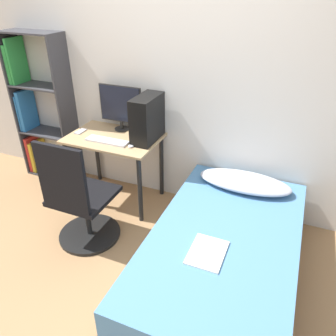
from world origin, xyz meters
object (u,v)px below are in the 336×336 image
monitor (120,106)px  office_chair (80,205)px  bookshelf (37,111)px  bed (223,256)px  keyboard (107,141)px  pc_tower (147,119)px

monitor → office_chair: bearing=-85.0°
bookshelf → bed: bearing=-18.6°
bookshelf → office_chair: size_ratio=1.59×
keyboard → bed: bearing=-21.9°
office_chair → pc_tower: 1.01m
monitor → keyboard: monitor is taller
monitor → keyboard: size_ratio=1.09×
bed → keyboard: keyboard is taller
office_chair → monitor: monitor is taller
bookshelf → monitor: bearing=2.4°
bookshelf → keyboard: bearing=-14.5°
bookshelf → office_chair: (1.16, -0.87, -0.41)m
monitor → pc_tower: 0.39m
bookshelf → monitor: (1.08, 0.04, 0.19)m
bed → keyboard: size_ratio=4.45×
bookshelf → pc_tower: bookshelf is taller
office_chair → bed: bearing=2.7°
office_chair → pc_tower: (0.28, 0.79, 0.56)m
bookshelf → pc_tower: (1.44, -0.08, 0.15)m
bed → keyboard: 1.52m
bookshelf → monitor: 1.10m
office_chair → pc_tower: pc_tower is taller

